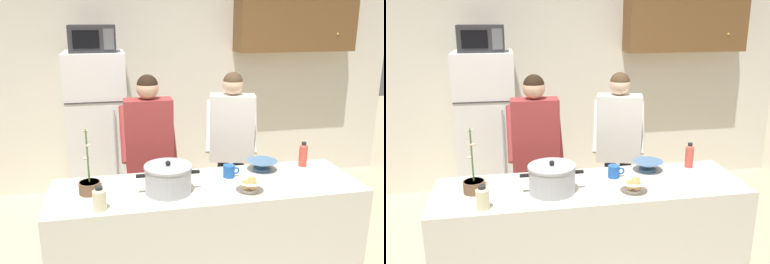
% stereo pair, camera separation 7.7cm
% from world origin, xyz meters
% --- Properties ---
extents(back_wall_unit, '(6.00, 0.48, 2.60)m').
position_xyz_m(back_wall_unit, '(0.25, 2.26, 1.42)').
color(back_wall_unit, silver).
rests_on(back_wall_unit, ground).
extents(kitchen_island, '(2.27, 0.68, 0.92)m').
position_xyz_m(kitchen_island, '(0.00, 0.00, 0.46)').
color(kitchen_island, silver).
rests_on(kitchen_island, ground).
extents(refrigerator, '(0.64, 0.68, 1.74)m').
position_xyz_m(refrigerator, '(-0.81, 1.85, 0.87)').
color(refrigerator, white).
rests_on(refrigerator, ground).
extents(microwave, '(0.48, 0.37, 0.28)m').
position_xyz_m(microwave, '(-0.81, 1.83, 1.88)').
color(microwave, '#2D2D30').
rests_on(microwave, refrigerator).
extents(person_near_pot, '(0.50, 0.41, 1.64)m').
position_xyz_m(person_near_pot, '(-0.35, 0.76, 1.02)').
color(person_near_pot, black).
rests_on(person_near_pot, ground).
extents(person_by_sink, '(0.57, 0.51, 1.63)m').
position_xyz_m(person_by_sink, '(0.44, 0.85, 1.01)').
color(person_by_sink, black).
rests_on(person_by_sink, ground).
extents(cooking_pot, '(0.45, 0.34, 0.23)m').
position_xyz_m(cooking_pot, '(-0.30, -0.06, 1.02)').
color(cooking_pot, '#ADAFB5').
rests_on(cooking_pot, kitchen_island).
extents(coffee_mug, '(0.13, 0.09, 0.10)m').
position_xyz_m(coffee_mug, '(0.20, 0.12, 0.97)').
color(coffee_mug, '#1E59B2').
rests_on(coffee_mug, kitchen_island).
extents(bread_bowl, '(0.20, 0.20, 0.10)m').
position_xyz_m(bread_bowl, '(0.26, -0.17, 0.97)').
color(bread_bowl, white).
rests_on(bread_bowl, kitchen_island).
extents(empty_bowl, '(0.24, 0.24, 0.08)m').
position_xyz_m(empty_bowl, '(0.50, 0.20, 0.97)').
color(empty_bowl, '#4C7299').
rests_on(empty_bowl, kitchen_island).
extents(bottle_near_edge, '(0.07, 0.07, 0.21)m').
position_xyz_m(bottle_near_edge, '(0.86, 0.22, 1.02)').
color(bottle_near_edge, '#D84C3F').
rests_on(bottle_near_edge, kitchen_island).
extents(bottle_mid_counter, '(0.09, 0.09, 0.16)m').
position_xyz_m(bottle_mid_counter, '(-0.77, -0.25, 1.00)').
color(bottle_mid_counter, beige).
rests_on(bottle_mid_counter, kitchen_island).
extents(potted_orchid, '(0.15, 0.15, 0.47)m').
position_xyz_m(potted_orchid, '(-0.84, 0.03, 0.98)').
color(potted_orchid, brown).
rests_on(potted_orchid, kitchen_island).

